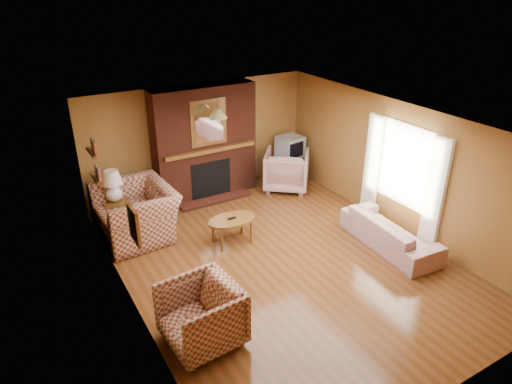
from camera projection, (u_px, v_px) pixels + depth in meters
floor at (282, 260)px, 7.76m from camera, size 6.50×6.50×0.00m
ceiling at (286, 124)px, 6.72m from camera, size 6.50×6.50×0.00m
wall_back at (200, 139)px, 9.77m from camera, size 6.50×0.00×6.50m
wall_front at (457, 316)px, 4.72m from camera, size 6.50×0.00×6.50m
wall_left at (128, 239)px, 6.10m from camera, size 0.00×6.50×6.50m
wall_right at (397, 167)px, 8.39m from camera, size 0.00×6.50×6.50m
fireplace at (205, 144)px, 9.57m from camera, size 2.20×0.82×2.40m
window_right at (402, 174)px, 8.24m from camera, size 0.10×1.85×2.00m
bookshelf at (94, 160)px, 7.40m from camera, size 0.09×0.55×0.71m
botanical_print at (134, 225)px, 5.73m from camera, size 0.05×0.40×0.50m
pendant_light at (218, 113)px, 8.69m from camera, size 0.36×0.36×0.48m
plaid_loveseat at (136, 212)px, 8.30m from camera, size 1.34×1.52×0.96m
plaid_armchair at (201, 315)px, 5.86m from camera, size 1.01×0.99×0.86m
floral_sofa at (390, 232)px, 8.05m from camera, size 0.88×1.98×0.56m
floral_armchair at (287, 170)px, 10.19m from camera, size 1.34×1.34×0.88m
coffee_table at (232, 222)px, 8.10m from camera, size 0.88×0.55×0.50m
side_table at (117, 215)px, 8.58m from camera, size 0.47×0.47×0.60m
table_lamp at (113, 184)px, 8.30m from camera, size 0.37×0.37×0.61m
tv_stand at (289, 167)px, 10.76m from camera, size 0.54×0.50×0.55m
crt_tv at (290, 147)px, 10.53m from camera, size 0.60×0.60×0.49m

